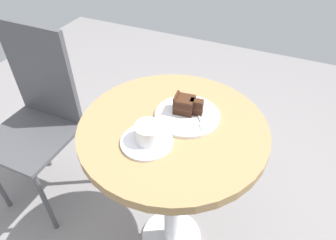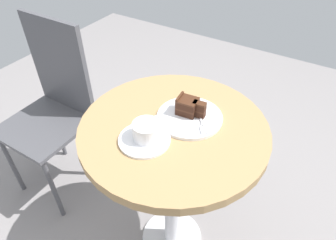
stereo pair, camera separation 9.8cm
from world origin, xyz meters
TOP-DOWN VIEW (x-y plane):
  - ground_plane at (0.00, 0.00)m, footprint 4.40×4.40m
  - cafe_table at (0.00, 0.00)m, footprint 0.65×0.65m
  - saucer at (-0.11, 0.04)m, footprint 0.17×0.17m
  - coffee_cup at (-0.10, 0.04)m, footprint 0.12×0.09m
  - teaspoon at (-0.07, 0.03)m, footprint 0.03×0.09m
  - cake_plate at (0.06, -0.03)m, footprint 0.23×0.23m
  - cake_slice at (0.07, -0.02)m, footprint 0.07×0.10m
  - fork at (0.05, -0.08)m, footprint 0.14×0.10m
  - napkin at (0.10, -0.01)m, footprint 0.18×0.18m
  - cafe_chair at (0.06, 0.73)m, footprint 0.38×0.38m

SIDE VIEW (x-z plane):
  - ground_plane at x=0.00m, z-range -0.01..0.00m
  - cafe_chair at x=0.06m, z-range 0.08..1.01m
  - cafe_table at x=0.00m, z-range 0.24..1.00m
  - napkin at x=0.10m, z-range 0.76..0.76m
  - saucer at x=-0.11m, z-range 0.76..0.77m
  - cake_plate at x=0.06m, z-range 0.76..0.77m
  - teaspoon at x=-0.07m, z-range 0.77..0.77m
  - fork at x=0.05m, z-range 0.77..0.78m
  - coffee_cup at x=-0.10m, z-range 0.77..0.83m
  - cake_slice at x=0.07m, z-range 0.77..0.83m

